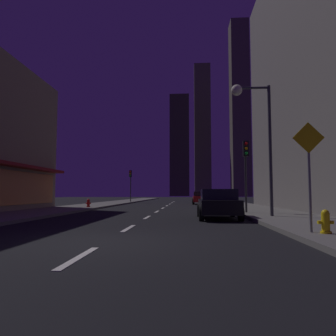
{
  "coord_description": "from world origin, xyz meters",
  "views": [
    {
      "loc": [
        2.12,
        -8.21,
        1.25
      ],
      "look_at": [
        0.0,
        25.75,
        3.95
      ],
      "focal_mm": 34.23,
      "sensor_mm": 36.0,
      "label": 1
    }
  ],
  "objects": [
    {
      "name": "traffic_light_near_right",
      "position": [
        5.5,
        10.61,
        3.19
      ],
      "size": [
        0.32,
        0.48,
        4.2
      ],
      "color": "#2D2D2D",
      "rests_on": "sidewalk_right"
    },
    {
      "name": "lane_marking_center",
      "position": [
        0.0,
        18.8,
        0.01
      ],
      "size": [
        0.16,
        43.8,
        0.01
      ],
      "color": "silver",
      "rests_on": "ground"
    },
    {
      "name": "sidewalk_right",
      "position": [
        7.0,
        32.0,
        0.07
      ],
      "size": [
        4.0,
        76.0,
        0.15
      ],
      "primitive_type": "cube",
      "color": "#605E59",
      "rests_on": "ground"
    },
    {
      "name": "car_parked_near",
      "position": [
        3.6,
        7.72,
        0.74
      ],
      "size": [
        1.98,
        4.24,
        1.45
      ],
      "color": "black",
      "rests_on": "ground"
    },
    {
      "name": "pedestrian_crossing_sign",
      "position": [
        5.6,
        1.17,
        2.02
      ],
      "size": [
        0.91,
        0.08,
        3.15
      ],
      "color": "slate",
      "rests_on": "sidewalk_right"
    },
    {
      "name": "skyscraper_distant_short",
      "position": [
        22.8,
        118.04,
        35.07
      ],
      "size": [
        7.1,
        8.45,
        70.13
      ],
      "primitive_type": "cube",
      "color": "brown",
      "rests_on": "ground"
    },
    {
      "name": "traffic_light_far_left",
      "position": [
        -5.5,
        33.84,
        3.19
      ],
      "size": [
        0.32,
        0.48,
        4.2
      ],
      "color": "#2D2D2D",
      "rests_on": "sidewalk_left"
    },
    {
      "name": "car_parked_far",
      "position": [
        3.6,
        28.77,
        0.74
      ],
      "size": [
        1.98,
        4.24,
        1.45
      ],
      "color": "#B21919",
      "rests_on": "ground"
    },
    {
      "name": "fire_hydrant_far_left",
      "position": [
        -5.9,
        17.24,
        0.45
      ],
      "size": [
        0.42,
        0.3,
        0.65
      ],
      "color": "red",
      "rests_on": "sidewalk_left"
    },
    {
      "name": "sidewalk_left",
      "position": [
        -7.0,
        32.0,
        0.07
      ],
      "size": [
        4.0,
        76.0,
        0.15
      ],
      "primitive_type": "cube",
      "color": "#605E59",
      "rests_on": "ground"
    },
    {
      "name": "skyscraper_distant_slender",
      "position": [
        36.86,
        129.69,
        39.77
      ],
      "size": [
        5.37,
        6.87,
        79.55
      ],
      "primitive_type": "cube",
      "color": "brown",
      "rests_on": "ground"
    },
    {
      "name": "skyscraper_distant_tall",
      "position": [
        -1.69,
        137.9,
        23.36
      ],
      "size": [
        8.84,
        6.09,
        46.72
      ],
      "primitive_type": "cube",
      "color": "#3A372B",
      "rests_on": "ground"
    },
    {
      "name": "street_lamp_right",
      "position": [
        5.38,
        7.77,
        5.07
      ],
      "size": [
        1.96,
        0.56,
        6.58
      ],
      "color": "#38383D",
      "rests_on": "sidewalk_right"
    },
    {
      "name": "skyscraper_distant_mid",
      "position": [
        9.45,
        149.02,
        32.88
      ],
      "size": [
        8.01,
        5.27,
        65.75
      ],
      "primitive_type": "cube",
      "color": "brown",
      "rests_on": "ground"
    },
    {
      "name": "fire_hydrant_yellow_near",
      "position": [
        5.9,
        0.93,
        0.45
      ],
      "size": [
        0.42,
        0.3,
        0.65
      ],
      "color": "yellow",
      "rests_on": "sidewalk_right"
    },
    {
      "name": "ground_plane",
      "position": [
        0.0,
        32.0,
        -0.05
      ],
      "size": [
        78.0,
        136.0,
        0.1
      ],
      "primitive_type": "cube",
      "color": "black"
    }
  ]
}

